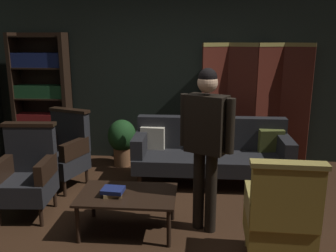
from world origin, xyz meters
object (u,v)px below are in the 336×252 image
Objects in this scene: velvet_couch at (211,150)px; armchair_wing_left at (64,151)px; folding_screen at (255,102)px; armchair_gilt_accent at (280,216)px; coffee_table at (127,198)px; armchair_wing_right at (28,173)px; book_tan_leather at (113,194)px; book_navy_cloth at (113,190)px; bookshelf at (42,95)px; standing_figure at (206,136)px; potted_plant at (122,139)px.

armchair_wing_left is at bearing -170.83° from velvet_couch.
armchair_gilt_accent is at bearing -93.44° from folding_screen.
armchair_wing_right is (-1.20, 0.29, 0.12)m from coffee_table.
book_navy_cloth reaches higher than book_tan_leather.
armchair_wing_left is at bearing 147.25° from armchair_gilt_accent.
velvet_couch is 2.12× the size of coffee_table.
bookshelf reaches higher than armchair_wing_left.
armchair_wing_right is (-2.11, -1.14, 0.04)m from velvet_couch.
bookshelf is 2.06m from armchair_wing_right.
book_navy_cloth reaches higher than coffee_table.
standing_figure is (-0.11, -1.34, 0.57)m from velvet_couch.
standing_figure is (1.99, -0.19, 0.54)m from armchair_wing_right.
bookshelf reaches higher than armchair_wing_right.
coffee_table is at bearing -122.25° from velvet_couch.
folding_screen is 1.21m from velvet_couch.
armchair_gilt_accent is 1.63m from book_navy_cloth.
folding_screen is at bearing 53.37° from book_navy_cloth.
velvet_couch is at bearing 55.14° from book_navy_cloth.
folding_screen is at bearing 50.41° from velvet_couch.
armchair_wing_right is (-2.80, -1.98, -0.50)m from folding_screen.
armchair_gilt_accent is at bearing -74.82° from velvet_couch.
velvet_couch is 2.04× the size of armchair_gilt_accent.
potted_plant is 2.06m from book_tan_leather.
armchair_wing_right is at bearing -113.52° from potted_plant.
folding_screen is at bearing 69.74° from standing_figure.
armchair_wing_left is at bearing 151.55° from standing_figure.
potted_plant is (0.73, 1.69, -0.07)m from armchair_wing_right.
potted_plant is at bearing 99.17° from book_navy_cloth.
armchair_gilt_accent is at bearing -15.71° from book_navy_cloth.
potted_plant is at bearing 127.42° from armchair_gilt_accent.
standing_figure is 7.79× the size of book_navy_cloth.
velvet_couch is at bearing -129.59° from folding_screen.
velvet_couch is at bearing -21.55° from potted_plant.
velvet_couch is 2.01m from armchair_wing_left.
armchair_gilt_accent is 4.76× the size of book_navy_cloth.
armchair_wing_left reaches higher than coffee_table.
standing_figure is 9.34× the size of book_tan_leather.
armchair_wing_left is at bearing 81.86° from armchair_wing_right.
bookshelf is 2.85m from book_navy_cloth.
folding_screen is 3.46m from armchair_wing_right.
folding_screen reaches higher than velvet_couch.
bookshelf is 1.20× the size of standing_figure.
folding_screen reaches higher than standing_figure.
armchair_gilt_accent is 1.42× the size of potted_plant.
potted_plant is at bearing -8.45° from bookshelf.
coffee_table is 5.49× the size of book_tan_leather.
armchair_wing_left is at bearing -125.55° from potted_plant.
armchair_gilt_accent is at bearing -19.20° from coffee_table.
armchair_wing_left is (-2.51, 1.62, 0.00)m from armchair_gilt_accent.
armchair_wing_right is (-2.63, 0.79, 0.00)m from armchair_gilt_accent.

